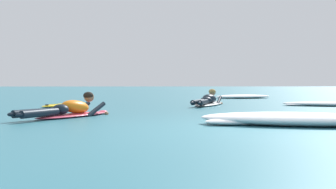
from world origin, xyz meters
The scene contains 7 objects.
ground_plane centered at (0.00, 10.00, 0.00)m, with size 120.00×120.00×0.00m, color #2D6B7A.
surfer_near centered at (-2.75, 2.31, 0.15)m, with size 1.66×2.26×0.53m.
surfer_far centered at (0.60, 6.19, 0.13)m, with size 1.47×2.60×0.53m.
drifting_surfboard centered at (-3.67, 6.26, 0.03)m, with size 1.31×2.18×0.16m.
whitewater_front centered at (2.97, 11.49, 0.08)m, with size 2.67×1.52×0.17m.
whitewater_mid_left centered at (4.14, 5.62, 0.06)m, with size 2.84×1.51×0.14m.
whitewater_mid_right centered at (1.14, 0.59, 0.10)m, with size 3.12×1.56×0.22m.
Camera 1 is at (-1.20, -5.50, 0.68)m, focal length 41.88 mm.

